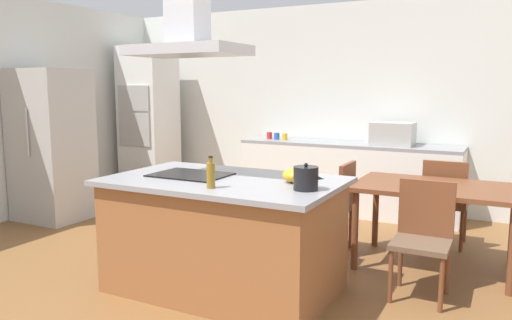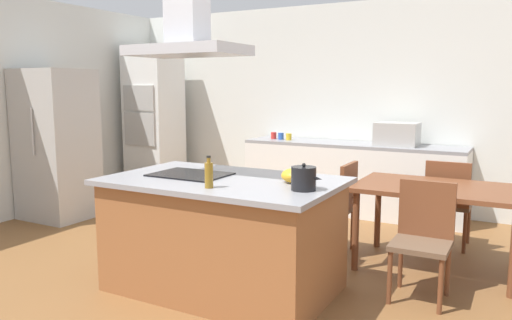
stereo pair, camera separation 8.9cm
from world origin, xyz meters
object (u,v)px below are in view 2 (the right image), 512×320
object	(u,v)px
refrigerator	(57,144)
cooktop	(190,174)
coffee_mug_blue	(281,136)
chair_facing_back_wall	(448,198)
tea_kettle	(304,178)
coffee_mug_red	(274,136)
range_hood	(187,23)
dining_table	(438,196)
mixing_bowl	(294,176)
countertop_microwave	(397,134)
chair_at_left_end	(338,202)
wall_oven_stack	(154,121)
coffee_mug_yellow	(289,137)
chair_facing_island	(423,232)
olive_oil_bottle	(209,174)

from	to	relation	value
refrigerator	cooktop	bearing A→B (deg)	-18.97
coffee_mug_blue	chair_facing_back_wall	distance (m)	2.50
tea_kettle	chair_facing_back_wall	world-z (taller)	tea_kettle
coffee_mug_red	tea_kettle	bearing A→B (deg)	-60.01
range_hood	tea_kettle	bearing A→B (deg)	-5.90
coffee_mug_red	dining_table	xyz separation A→B (m)	(2.41, -1.60, -0.28)
coffee_mug_red	range_hood	world-z (taller)	range_hood
mixing_bowl	countertop_microwave	distance (m)	2.77
coffee_mug_red	dining_table	size ratio (longest dim) A/B	0.06
tea_kettle	chair_at_left_end	world-z (taller)	tea_kettle
wall_oven_stack	refrigerator	distance (m)	1.74
wall_oven_stack	cooktop	bearing A→B (deg)	-45.65
coffee_mug_red	coffee_mug_yellow	xyz separation A→B (m)	(0.25, -0.05, 0.00)
wall_oven_stack	chair_facing_back_wall	xyz separation A→B (m)	(4.32, -0.71, -0.59)
coffee_mug_red	range_hood	bearing A→B (deg)	-76.67
chair_facing_island	refrigerator	bearing A→B (deg)	176.01
chair_facing_back_wall	range_hood	world-z (taller)	range_hood
tea_kettle	chair_facing_back_wall	size ratio (longest dim) A/B	0.25
mixing_bowl	dining_table	bearing A→B (deg)	53.54
olive_oil_bottle	coffee_mug_blue	world-z (taller)	olive_oil_bottle
tea_kettle	refrigerator	bearing A→B (deg)	164.56
refrigerator	mixing_bowl	bearing A→B (deg)	-12.81
cooktop	range_hood	size ratio (longest dim) A/B	0.67
refrigerator	coffee_mug_red	bearing A→B (deg)	44.69
coffee_mug_red	wall_oven_stack	distance (m)	1.93
coffee_mug_blue	refrigerator	xyz separation A→B (m)	(-2.11, -1.93, -0.03)
countertop_microwave	chair_facing_island	world-z (taller)	countertop_microwave
chair_facing_island	countertop_microwave	bearing A→B (deg)	108.04
cooktop	refrigerator	world-z (taller)	refrigerator
coffee_mug_yellow	wall_oven_stack	xyz separation A→B (m)	(-2.16, -0.19, 0.16)
tea_kettle	coffee_mug_red	bearing A→B (deg)	119.99
countertop_microwave	coffee_mug_blue	world-z (taller)	countertop_microwave
coffee_mug_yellow	chair_at_left_end	size ratio (longest dim) A/B	0.10
coffee_mug_red	chair_facing_island	distance (m)	3.34
chair_facing_island	tea_kettle	bearing A→B (deg)	-133.86
coffee_mug_red	refrigerator	distance (m)	2.79
chair_facing_island	coffee_mug_yellow	bearing A→B (deg)	134.23
cooktop	coffee_mug_red	world-z (taller)	coffee_mug_red
wall_oven_stack	refrigerator	xyz separation A→B (m)	(-0.08, -1.73, -0.19)
refrigerator	dining_table	xyz separation A→B (m)	(4.40, 0.36, -0.24)
coffee_mug_blue	dining_table	xyz separation A→B (m)	(2.29, -1.57, -0.28)
chair_facing_back_wall	range_hood	xyz separation A→B (m)	(-1.73, -1.94, 1.59)
countertop_microwave	refrigerator	distance (m)	4.16
wall_oven_stack	dining_table	distance (m)	4.55
olive_oil_bottle	refrigerator	distance (m)	3.34
tea_kettle	chair_facing_island	xyz separation A→B (m)	(0.69, 0.72, -0.47)
mixing_bowl	chair_facing_back_wall	world-z (taller)	mixing_bowl
cooktop	coffee_mug_yellow	distance (m)	2.87
coffee_mug_blue	coffee_mug_yellow	world-z (taller)	same
coffee_mug_red	chair_facing_back_wall	world-z (taller)	coffee_mug_red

